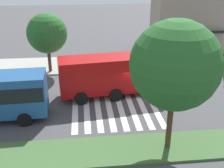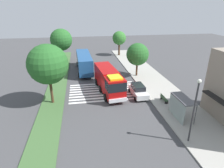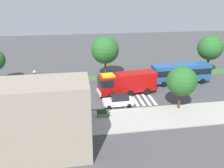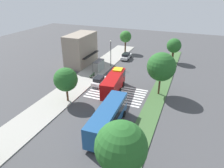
{
  "view_description": "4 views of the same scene",
  "coord_description": "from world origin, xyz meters",
  "views": [
    {
      "loc": [
        -4.49,
        -21.43,
        10.63
      ],
      "look_at": [
        -2.09,
        0.36,
        1.15
      ],
      "focal_mm": 44.85,
      "sensor_mm": 36.0,
      "label": 1
    },
    {
      "loc": [
        24.36,
        -3.29,
        12.23
      ],
      "look_at": [
        -1.13,
        1.05,
        1.55
      ],
      "focal_mm": 30.29,
      "sensor_mm": 36.0,
      "label": 2
    },
    {
      "loc": [
        5.92,
        33.92,
        15.14
      ],
      "look_at": [
        0.5,
        0.29,
        1.72
      ],
      "focal_mm": 36.82,
      "sensor_mm": 36.0,
      "label": 3
    },
    {
      "loc": [
        -34.15,
        -12.01,
        18.4
      ],
      "look_at": [
        -1.59,
        1.1,
        1.55
      ],
      "focal_mm": 33.04,
      "sensor_mm": 36.0,
      "label": 4
    }
  ],
  "objects": [
    {
      "name": "median_tree_west",
      "position": [
        0.54,
        -7.39,
        5.48
      ],
      "size": [
        5.1,
        5.1,
        7.9
      ],
      "color": "#47301E",
      "rests_on": "median_strip"
    },
    {
      "name": "sidewalk_tree_far_west",
      "position": [
        -24.29,
        6.89,
        4.55
      ],
      "size": [
        3.49,
        3.49,
        6.2
      ],
      "color": "#47301E",
      "rests_on": "sidewalk"
    },
    {
      "name": "bus_stop_shelter",
      "position": [
        6.84,
        7.59,
        1.89
      ],
      "size": [
        3.5,
        1.4,
        2.46
      ],
      "color": "#4C4C51",
      "rests_on": "sidewalk"
    },
    {
      "name": "fire_truck",
      "position": [
        -1.62,
        0.68,
        2.02
      ],
      "size": [
        9.64,
        3.56,
        3.61
      ],
      "rotation": [
        0.0,
        0.0,
        0.12
      ],
      "color": "#A50C0C",
      "rests_on": "ground_plane"
    },
    {
      "name": "sidewalk",
      "position": [
        0.0,
        8.78,
        0.07
      ],
      "size": [
        60.0,
        5.78,
        0.14
      ],
      "primitive_type": "cube",
      "color": "#9E9B93",
      "rests_on": "ground_plane"
    },
    {
      "name": "sidewalk_tree_west",
      "position": [
        -7.95,
        6.89,
        4.17
      ],
      "size": [
        4.05,
        4.05,
        6.07
      ],
      "color": "#47301E",
      "rests_on": "sidewalk"
    },
    {
      "name": "parked_car_west",
      "position": [
        0.27,
        4.69,
        0.87
      ],
      "size": [
        4.41,
        2.07,
        1.7
      ],
      "rotation": [
        0.0,
        0.0,
        0.02
      ],
      "color": "silver",
      "rests_on": "ground_plane"
    },
    {
      "name": "transit_bus",
      "position": [
        -12.52,
        -2.65,
        2.05
      ],
      "size": [
        10.67,
        3.2,
        3.46
      ],
      "rotation": [
        0.0,
        0.0,
        3.18
      ],
      "color": "navy",
      "rests_on": "ground_plane"
    },
    {
      "name": "median_tree_far_west",
      "position": [
        -20.5,
        -7.39,
        5.15
      ],
      "size": [
        4.94,
        4.94,
        7.49
      ],
      "color": "#47301E",
      "rests_on": "median_strip"
    },
    {
      "name": "median_strip",
      "position": [
        0.0,
        -7.39,
        0.07
      ],
      "size": [
        60.0,
        3.0,
        0.14
      ],
      "primitive_type": "cube",
      "color": "#3D6033",
      "rests_on": "ground_plane"
    },
    {
      "name": "crosswalk",
      "position": [
        -2.1,
        0.0,
        0.01
      ],
      "size": [
        6.75,
        10.61,
        0.01
      ],
      "color": "silver",
      "rests_on": "ground_plane"
    },
    {
      "name": "bench_near_shelter",
      "position": [
        2.84,
        7.56,
        0.59
      ],
      "size": [
        1.6,
        0.5,
        0.9
      ],
      "color": "#2D472D",
      "rests_on": "sidewalk"
    },
    {
      "name": "ground_plane",
      "position": [
        0.0,
        0.0,
        0.0
      ],
      "size": [
        120.0,
        120.0,
        0.0
      ],
      "primitive_type": "plane",
      "color": "#424244"
    },
    {
      "name": "street_lamp",
      "position": [
        10.98,
        6.49,
        3.9
      ],
      "size": [
        0.36,
        0.36,
        6.4
      ],
      "color": "#2D2D30",
      "rests_on": "sidewalk"
    }
  ]
}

